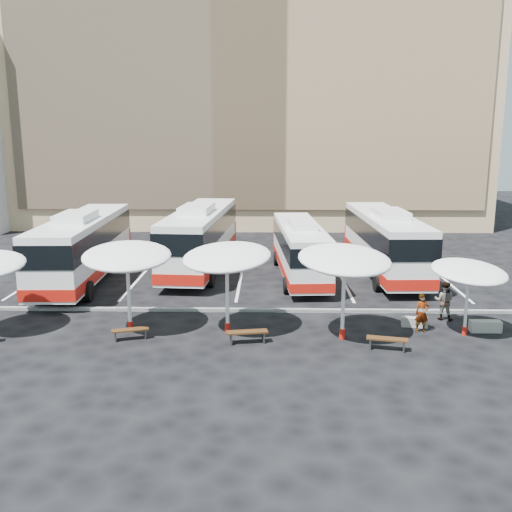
{
  "coord_description": "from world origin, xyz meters",
  "views": [
    {
      "loc": [
        1.63,
        -25.74,
        8.39
      ],
      "look_at": [
        1.0,
        3.0,
        2.2
      ],
      "focal_mm": 40.0,
      "sensor_mm": 36.0,
      "label": 1
    }
  ],
  "objects_px": {
    "bus_0": "(83,245)",
    "sunshade_2": "(227,257)",
    "wood_bench_1": "(130,331)",
    "conc_bench_1": "(485,326)",
    "bus_3": "(385,240)",
    "passenger_0": "(422,313)",
    "wood_bench_2": "(247,334)",
    "conc_bench_0": "(415,322)",
    "sunshade_4": "(469,272)",
    "passenger_1": "(445,301)",
    "bus_2": "(300,248)",
    "wood_bench_3": "(387,341)",
    "sunshade_1": "(127,256)",
    "bus_1": "(201,235)",
    "sunshade_3": "(345,260)"
  },
  "relations": [
    {
      "from": "wood_bench_2",
      "to": "conc_bench_1",
      "type": "xyz_separation_m",
      "value": [
        10.23,
        1.58,
        -0.15
      ]
    },
    {
      "from": "sunshade_1",
      "to": "conc_bench_0",
      "type": "height_order",
      "value": "sunshade_1"
    },
    {
      "from": "wood_bench_3",
      "to": "conc_bench_0",
      "type": "bearing_deg",
      "value": 57.65
    },
    {
      "from": "sunshade_4",
      "to": "conc_bench_1",
      "type": "distance_m",
      "value": 2.75
    },
    {
      "from": "bus_1",
      "to": "sunshade_3",
      "type": "bearing_deg",
      "value": -55.6
    },
    {
      "from": "sunshade_4",
      "to": "wood_bench_3",
      "type": "xyz_separation_m",
      "value": [
        -3.64,
        -1.8,
        -2.38
      ]
    },
    {
      "from": "wood_bench_3",
      "to": "passenger_0",
      "type": "bearing_deg",
      "value": 48.46
    },
    {
      "from": "bus_2",
      "to": "bus_1",
      "type": "bearing_deg",
      "value": 157.93
    },
    {
      "from": "sunshade_3",
      "to": "passenger_1",
      "type": "relative_size",
      "value": 2.69
    },
    {
      "from": "sunshade_1",
      "to": "wood_bench_3",
      "type": "xyz_separation_m",
      "value": [
        10.68,
        -1.97,
        -2.94
      ]
    },
    {
      "from": "bus_2",
      "to": "wood_bench_3",
      "type": "height_order",
      "value": "bus_2"
    },
    {
      "from": "conc_bench_1",
      "to": "passenger_1",
      "type": "distance_m",
      "value": 2.16
    },
    {
      "from": "bus_1",
      "to": "sunshade_4",
      "type": "relative_size",
      "value": 3.26
    },
    {
      "from": "sunshade_2",
      "to": "passenger_0",
      "type": "relative_size",
      "value": 2.88
    },
    {
      "from": "bus_0",
      "to": "sunshade_3",
      "type": "bearing_deg",
      "value": -36.47
    },
    {
      "from": "sunshade_4",
      "to": "passenger_1",
      "type": "distance_m",
      "value": 2.75
    },
    {
      "from": "sunshade_2",
      "to": "wood_bench_1",
      "type": "height_order",
      "value": "sunshade_2"
    },
    {
      "from": "passenger_0",
      "to": "sunshade_4",
      "type": "bearing_deg",
      "value": -19.35
    },
    {
      "from": "bus_3",
      "to": "wood_bench_1",
      "type": "height_order",
      "value": "bus_3"
    },
    {
      "from": "bus_3",
      "to": "bus_1",
      "type": "bearing_deg",
      "value": 173.4
    },
    {
      "from": "sunshade_2",
      "to": "wood_bench_2",
      "type": "xyz_separation_m",
      "value": [
        0.89,
        -1.24,
        -2.93
      ]
    },
    {
      "from": "wood_bench_1",
      "to": "passenger_0",
      "type": "height_order",
      "value": "passenger_0"
    },
    {
      "from": "bus_3",
      "to": "passenger_0",
      "type": "xyz_separation_m",
      "value": [
        -0.47,
        -10.73,
        -1.21
      ]
    },
    {
      "from": "wood_bench_3",
      "to": "sunshade_2",
      "type": "bearing_deg",
      "value": 163.78
    },
    {
      "from": "bus_0",
      "to": "sunshade_2",
      "type": "relative_size",
      "value": 2.67
    },
    {
      "from": "conc_bench_0",
      "to": "passenger_1",
      "type": "height_order",
      "value": "passenger_1"
    },
    {
      "from": "wood_bench_2",
      "to": "passenger_0",
      "type": "relative_size",
      "value": 1.01
    },
    {
      "from": "conc_bench_0",
      "to": "sunshade_3",
      "type": "bearing_deg",
      "value": -154.56
    },
    {
      "from": "bus_1",
      "to": "bus_3",
      "type": "height_order",
      "value": "bus_1"
    },
    {
      "from": "sunshade_1",
      "to": "wood_bench_1",
      "type": "height_order",
      "value": "sunshade_1"
    },
    {
      "from": "bus_0",
      "to": "bus_2",
      "type": "xyz_separation_m",
      "value": [
        12.54,
        1.08,
        -0.33
      ]
    },
    {
      "from": "conc_bench_0",
      "to": "passenger_1",
      "type": "relative_size",
      "value": 0.62
    },
    {
      "from": "sunshade_2",
      "to": "passenger_1",
      "type": "xyz_separation_m",
      "value": [
        9.81,
        1.93,
        -2.42
      ]
    },
    {
      "from": "sunshade_2",
      "to": "passenger_1",
      "type": "distance_m",
      "value": 10.29
    },
    {
      "from": "wood_bench_2",
      "to": "conc_bench_1",
      "type": "bearing_deg",
      "value": 8.8
    },
    {
      "from": "sunshade_4",
      "to": "wood_bench_2",
      "type": "bearing_deg",
      "value": -172.8
    },
    {
      "from": "wood_bench_1",
      "to": "conc_bench_1",
      "type": "xyz_separation_m",
      "value": [
        15.11,
        1.29,
        -0.11
      ]
    },
    {
      "from": "passenger_0",
      "to": "sunshade_2",
      "type": "bearing_deg",
      "value": 173.47
    },
    {
      "from": "wood_bench_2",
      "to": "conc_bench_0",
      "type": "height_order",
      "value": "wood_bench_2"
    },
    {
      "from": "sunshade_4",
      "to": "conc_bench_1",
      "type": "relative_size",
      "value": 3.11
    },
    {
      "from": "wood_bench_1",
      "to": "conc_bench_1",
      "type": "distance_m",
      "value": 15.16
    },
    {
      "from": "wood_bench_1",
      "to": "bus_3",
      "type": "bearing_deg",
      "value": 43.01
    },
    {
      "from": "bus_0",
      "to": "conc_bench_0",
      "type": "bearing_deg",
      "value": -26.51
    },
    {
      "from": "wood_bench_3",
      "to": "bus_2",
      "type": "bearing_deg",
      "value": 103.64
    },
    {
      "from": "sunshade_1",
      "to": "conc_bench_1",
      "type": "distance_m",
      "value": 15.66
    },
    {
      "from": "bus_0",
      "to": "passenger_1",
      "type": "relative_size",
      "value": 7.23
    },
    {
      "from": "conc_bench_1",
      "to": "bus_0",
      "type": "bearing_deg",
      "value": 157.25
    },
    {
      "from": "sunshade_2",
      "to": "conc_bench_1",
      "type": "relative_size",
      "value": 3.74
    },
    {
      "from": "conc_bench_0",
      "to": "bus_3",
      "type": "bearing_deg",
      "value": 86.69
    },
    {
      "from": "sunshade_1",
      "to": "bus_0",
      "type": "bearing_deg",
      "value": 118.51
    }
  ]
}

